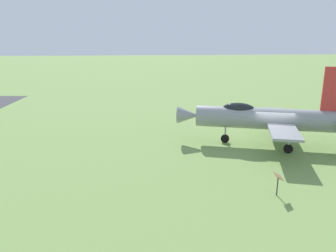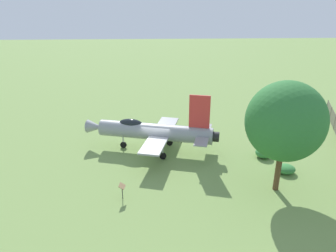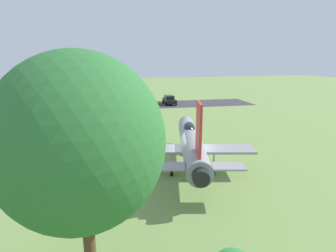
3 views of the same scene
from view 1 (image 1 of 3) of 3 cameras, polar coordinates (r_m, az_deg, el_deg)
ground_plane at (r=24.82m, az=16.89°, el=-3.14°), size 200.00×200.00×0.00m
display_jet at (r=24.24m, az=16.46°, el=1.34°), size 12.22×8.74×5.58m
info_plaque at (r=17.21m, az=18.23°, el=-8.61°), size 0.47×0.65×1.14m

